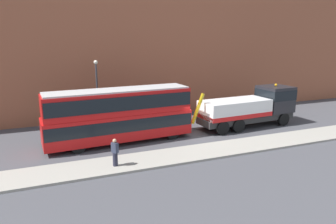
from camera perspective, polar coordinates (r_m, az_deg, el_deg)
ground_plane at (r=26.21m, az=4.82°, el=-3.94°), size 120.00×120.00×0.00m
near_kerb at (r=22.71m, az=9.61°, el=-6.63°), size 60.00×2.80×0.15m
building_facade at (r=32.27m, az=-1.37°, el=13.87°), size 60.00×1.50×16.00m
recovery_tow_truck at (r=28.90m, az=14.78°, el=0.90°), size 10.21×3.18×3.67m
double_decker_bus at (r=23.77m, az=-8.80°, el=-0.27°), size 11.15×3.21×4.06m
pedestrian_onlooker at (r=19.41m, az=-9.55°, el=-7.26°), size 0.43×0.48×1.71m
street_lamp at (r=28.69m, az=-12.70°, el=4.41°), size 0.36×0.36×5.83m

